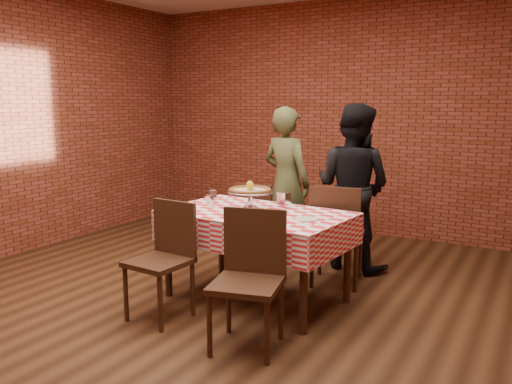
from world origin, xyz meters
TOP-DOWN VIEW (x-y plane):
  - ground at (0.00, 0.00)m, footprint 6.00×6.00m
  - back_wall at (0.00, 3.00)m, footprint 5.50×0.00m
  - table at (0.20, 0.36)m, footprint 1.56×1.02m
  - tablecloth at (0.20, 0.36)m, footprint 1.60×1.06m
  - pizza_stand at (0.15, 0.33)m, footprint 0.44×0.44m
  - pizza at (0.15, 0.33)m, footprint 0.41×0.41m
  - lemon at (0.15, 0.33)m, footprint 0.07×0.07m
  - water_glass_left at (-0.22, 0.29)m, footprint 0.08×0.08m
  - water_glass_right at (-0.33, 0.50)m, footprint 0.08×0.08m
  - side_plate at (0.69, 0.28)m, footprint 0.19×0.19m
  - sweetener_packet_a at (0.75, 0.17)m, footprint 0.05×0.04m
  - sweetener_packet_b at (0.85, 0.20)m, footprint 0.05×0.04m
  - condiment_caddy at (0.32, 0.63)m, footprint 0.11×0.10m
  - chair_near_left at (-0.25, -0.35)m, footprint 0.45×0.45m
  - chair_near_right at (0.58, -0.45)m, footprint 0.54×0.54m
  - chair_far_left at (-0.21, 1.19)m, footprint 0.40×0.40m
  - chair_far_right at (0.64, 1.08)m, footprint 0.53×0.53m
  - diner_olive at (-0.15, 1.63)m, footprint 0.66×0.51m
  - diner_black at (0.59, 1.60)m, footprint 0.89×0.75m

SIDE VIEW (x-z plane):
  - ground at x=0.00m, z-range 0.00..0.00m
  - table at x=0.20m, z-range 0.00..0.75m
  - chair_far_left at x=-0.21m, z-range 0.00..0.87m
  - chair_near_left at x=-0.25m, z-range 0.00..0.90m
  - chair_far_right at x=0.64m, z-range 0.00..0.93m
  - chair_near_right at x=0.58m, z-range 0.00..0.93m
  - tablecloth at x=0.20m, z-range 0.50..0.76m
  - sweetener_packet_a at x=0.75m, z-range 0.76..0.76m
  - sweetener_packet_b at x=0.85m, z-range 0.76..0.76m
  - side_plate at x=0.69m, z-range 0.76..0.77m
  - diner_olive at x=-0.15m, z-range 0.00..1.60m
  - water_glass_left at x=-0.22m, z-range 0.76..0.87m
  - water_glass_right at x=-0.33m, z-range 0.76..0.87m
  - diner_black at x=0.59m, z-range 0.00..1.64m
  - condiment_caddy at x=0.32m, z-range 0.76..0.89m
  - pizza_stand at x=0.15m, z-range 0.76..0.93m
  - pizza at x=0.15m, z-range 0.92..0.95m
  - lemon at x=0.15m, z-range 0.94..1.02m
  - back_wall at x=0.00m, z-range -1.30..4.20m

